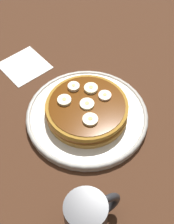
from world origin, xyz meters
TOP-DOWN VIEW (x-y plane):
  - ground_plane at (0.00, 0.00)cm, footprint 140.00×140.00cm
  - plate at (0.00, 0.00)cm, footprint 28.18×28.18cm
  - pancake_stack at (0.18, 0.38)cm, footprint 18.92×18.99cm
  - banana_slice_0 at (0.35, -0.36)cm, footprint 3.25×3.25cm
  - banana_slice_1 at (-1.65, -4.07)cm, footprint 3.35×3.35cm
  - banana_slice_2 at (4.70, -0.20)cm, footprint 2.96×2.96cm
  - banana_slice_3 at (-3.80, 3.50)cm, footprint 3.14×3.14cm
  - banana_slice_4 at (-0.23, 5.92)cm, footprint 2.74×2.74cm
  - banana_slice_5 at (3.13, 3.43)cm, footprint 3.18×3.18cm
  - coffee_mug at (-12.85, -21.44)cm, footprint 11.19×7.75cm
  - napkin at (-5.20, 23.40)cm, footprint 12.63×12.63cm

SIDE VIEW (x-z plane):
  - ground_plane at x=0.00cm, z-range -3.00..0.00cm
  - napkin at x=-5.20cm, z-range 0.00..0.30cm
  - plate at x=0.00cm, z-range 0.07..1.96cm
  - pancake_stack at x=0.18cm, z-range 1.56..5.18cm
  - coffee_mug at x=-12.85cm, z-range 0.14..9.24cm
  - banana_slice_0 at x=0.35cm, z-range 5.00..5.74cm
  - banana_slice_2 at x=4.70cm, z-range 5.00..5.78cm
  - banana_slice_1 at x=-1.65cm, z-range 5.00..5.85cm
  - banana_slice_3 at x=-3.80cm, z-range 5.00..5.88cm
  - banana_slice_5 at x=3.13cm, z-range 5.00..5.92cm
  - banana_slice_4 at x=-0.23cm, z-range 5.00..5.99cm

